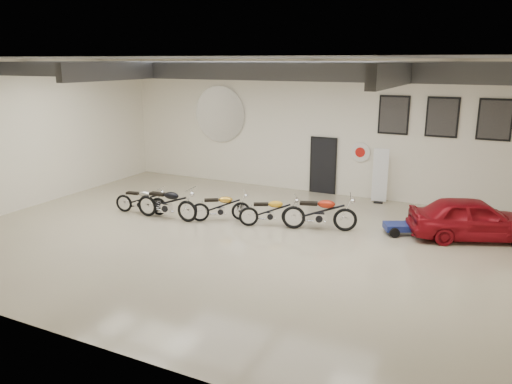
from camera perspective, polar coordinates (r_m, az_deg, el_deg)
The scene contains 19 objects.
floor at distance 14.33m, azimuth -2.14°, elevation -5.36°, with size 16.00×12.00×0.01m, color tan.
ceiling at distance 13.45m, azimuth -2.35°, elevation 15.06°, with size 16.00×12.00×0.01m, color slate.
back_wall at distance 19.10m, azimuth 6.45°, elevation 7.39°, with size 16.00×0.02×5.00m, color #F1E7CF.
left_wall at distance 18.81m, azimuth -24.31°, elevation 6.06°, with size 0.02×12.00×5.00m, color #F1E7CF.
ceiling_beams at distance 13.45m, azimuth -2.34°, elevation 13.99°, with size 15.80×11.80×0.32m, color #5C5E64, non-canonical shape.
door at distance 19.13m, azimuth 7.69°, elevation 2.95°, with size 0.92×0.08×2.10m, color black.
logo_plaque at distance 20.71m, azimuth -4.14°, elevation 8.86°, with size 2.30×0.06×1.16m, color silver, non-canonical shape.
poster_left at distance 18.19m, azimuth 15.47°, elevation 8.49°, with size 1.05×0.08×1.35m, color black, non-canonical shape.
poster_mid at distance 17.96m, azimuth 20.52°, elevation 8.01°, with size 1.05×0.08×1.35m, color black, non-canonical shape.
poster_right at distance 17.87m, azimuth 25.65°, elevation 7.47°, with size 1.05×0.08×1.35m, color black, non-canonical shape.
oil_sign at distance 18.62m, azimuth 11.84°, elevation 4.48°, with size 0.72×0.10×0.72m, color white, non-canonical shape.
banner_stand at distance 18.14m, azimuth 13.98°, elevation 1.72°, with size 0.53×0.21×1.93m, color white, non-canonical shape.
motorcycle_silver at distance 16.94m, azimuth -13.04°, elevation -0.86°, with size 1.82×0.57×0.95m, color silver, non-canonical shape.
motorcycle_black at distance 16.15m, azimuth -10.18°, elevation -1.16°, with size 2.15×0.67×1.12m, color silver, non-canonical shape.
motorcycle_gold at distance 15.78m, azimuth -4.09°, elevation -1.63°, with size 1.85×0.57×0.96m, color silver, non-canonical shape.
motorcycle_yellow at distance 15.26m, azimuth 1.61°, elevation -2.16°, with size 1.87×0.58×0.97m, color silver, non-canonical shape.
motorcycle_red at distance 15.00m, azimuth 7.26°, elevation -2.25°, with size 2.19×0.68×1.14m, color silver, non-canonical shape.
go_kart at distance 15.32m, azimuth 17.46°, elevation -3.53°, with size 1.65×0.74×0.60m, color navy, non-canonical shape.
vintage_car at distance 15.42m, azimuth 23.60°, elevation -2.79°, with size 3.55×1.43×1.21m, color maroon.
Camera 1 is at (6.44, -11.81, 4.95)m, focal length 35.00 mm.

